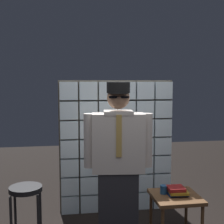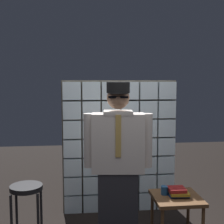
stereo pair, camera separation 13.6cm
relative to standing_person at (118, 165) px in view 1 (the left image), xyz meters
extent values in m
cube|color=silver|center=(-0.49, 1.01, -0.82)|extent=(0.24, 0.08, 0.24)
cube|color=silver|center=(-0.23, 1.01, -0.82)|extent=(0.24, 0.08, 0.24)
cube|color=silver|center=(0.03, 1.01, -0.82)|extent=(0.24, 0.08, 0.24)
cube|color=silver|center=(0.29, 1.01, -0.82)|extent=(0.24, 0.08, 0.24)
cube|color=silver|center=(0.55, 1.01, -0.82)|extent=(0.24, 0.08, 0.24)
cube|color=silver|center=(0.82, 1.01, -0.82)|extent=(0.24, 0.08, 0.24)
cube|color=silver|center=(-0.49, 1.01, -0.56)|extent=(0.24, 0.08, 0.24)
cube|color=silver|center=(-0.23, 1.01, -0.56)|extent=(0.24, 0.08, 0.24)
cube|color=silver|center=(0.03, 1.01, -0.56)|extent=(0.24, 0.08, 0.24)
cube|color=silver|center=(0.29, 1.01, -0.56)|extent=(0.24, 0.08, 0.24)
cube|color=silver|center=(0.55, 1.01, -0.56)|extent=(0.24, 0.08, 0.24)
cube|color=silver|center=(0.82, 1.01, -0.56)|extent=(0.24, 0.08, 0.24)
cube|color=silver|center=(-0.49, 1.01, -0.30)|extent=(0.24, 0.08, 0.24)
cube|color=silver|center=(-0.23, 1.01, -0.30)|extent=(0.24, 0.08, 0.24)
cube|color=silver|center=(0.03, 1.01, -0.30)|extent=(0.24, 0.08, 0.24)
cube|color=silver|center=(0.29, 1.01, -0.30)|extent=(0.24, 0.08, 0.24)
cube|color=silver|center=(0.55, 1.01, -0.30)|extent=(0.24, 0.08, 0.24)
cube|color=silver|center=(0.82, 1.01, -0.30)|extent=(0.24, 0.08, 0.24)
cube|color=silver|center=(-0.49, 1.01, -0.04)|extent=(0.24, 0.08, 0.24)
cube|color=silver|center=(-0.23, 1.01, -0.04)|extent=(0.24, 0.08, 0.24)
cube|color=silver|center=(0.03, 1.01, -0.04)|extent=(0.24, 0.08, 0.24)
cube|color=silver|center=(0.29, 1.01, -0.04)|extent=(0.24, 0.08, 0.24)
cube|color=silver|center=(0.55, 1.01, -0.04)|extent=(0.24, 0.08, 0.24)
cube|color=silver|center=(0.82, 1.01, -0.04)|extent=(0.24, 0.08, 0.24)
cube|color=silver|center=(-0.49, 1.01, 0.22)|extent=(0.24, 0.08, 0.24)
cube|color=silver|center=(-0.23, 1.01, 0.22)|extent=(0.24, 0.08, 0.24)
cube|color=silver|center=(0.03, 1.01, 0.22)|extent=(0.24, 0.08, 0.24)
cube|color=silver|center=(0.29, 1.01, 0.22)|extent=(0.24, 0.08, 0.24)
cube|color=silver|center=(0.55, 1.01, 0.22)|extent=(0.24, 0.08, 0.24)
cube|color=silver|center=(0.82, 1.01, 0.22)|extent=(0.24, 0.08, 0.24)
cube|color=silver|center=(-0.49, 1.01, 0.48)|extent=(0.24, 0.08, 0.24)
cube|color=silver|center=(-0.23, 1.01, 0.48)|extent=(0.24, 0.08, 0.24)
cube|color=silver|center=(0.03, 1.01, 0.48)|extent=(0.24, 0.08, 0.24)
cube|color=silver|center=(0.29, 1.01, 0.48)|extent=(0.24, 0.08, 0.24)
cube|color=silver|center=(0.55, 1.01, 0.48)|extent=(0.24, 0.08, 0.24)
cube|color=silver|center=(0.82, 1.01, 0.48)|extent=(0.24, 0.08, 0.24)
cube|color=silver|center=(-0.49, 1.01, 0.75)|extent=(0.24, 0.08, 0.24)
cube|color=silver|center=(-0.23, 1.01, 0.75)|extent=(0.24, 0.08, 0.24)
cube|color=silver|center=(0.03, 1.01, 0.75)|extent=(0.24, 0.08, 0.24)
cube|color=silver|center=(0.29, 1.01, 0.75)|extent=(0.24, 0.08, 0.24)
cube|color=silver|center=(0.55, 1.01, 0.75)|extent=(0.24, 0.08, 0.24)
cube|color=silver|center=(0.82, 1.01, 0.75)|extent=(0.24, 0.08, 0.24)
cube|color=#5B5447|center=(0.16, 1.06, -0.04)|extent=(1.59, 0.02, 1.85)
cube|color=#28282D|center=(0.00, 0.00, -0.51)|extent=(0.44, 0.26, 0.87)
cube|color=silver|center=(0.00, 0.00, 0.23)|extent=(0.57, 0.29, 0.62)
cube|color=tan|center=(-0.01, -0.12, 0.33)|extent=(0.06, 0.02, 0.43)
cube|color=silver|center=(0.00, 0.00, 0.55)|extent=(0.33, 0.28, 0.04)
sphere|color=#A87A5B|center=(0.00, 0.00, 0.71)|extent=(0.24, 0.24, 0.24)
ellipsoid|color=black|center=(-0.01, -0.05, 0.67)|extent=(0.16, 0.10, 0.11)
cube|color=black|center=(-0.01, -0.11, 0.72)|extent=(0.20, 0.03, 0.02)
cylinder|color=black|center=(-0.01, -0.09, 0.76)|extent=(0.19, 0.19, 0.01)
cylinder|color=black|center=(0.00, 0.00, 0.81)|extent=(0.24, 0.24, 0.11)
cylinder|color=silver|center=(0.30, -0.03, 0.26)|extent=(0.12, 0.12, 0.57)
cylinder|color=silver|center=(-0.30, 0.03, 0.26)|extent=(0.12, 0.12, 0.57)
cylinder|color=black|center=(-0.96, 0.06, -0.23)|extent=(0.34, 0.34, 0.05)
cylinder|color=black|center=(-1.10, 0.20, -0.60)|extent=(0.03, 0.03, 0.69)
cylinder|color=black|center=(-0.83, 0.20, -0.60)|extent=(0.03, 0.03, 0.69)
cube|color=brown|center=(0.66, 0.05, -0.41)|extent=(0.52, 0.52, 0.04)
cylinder|color=brown|center=(0.44, 0.27, -0.69)|extent=(0.04, 0.04, 0.51)
cylinder|color=brown|center=(0.88, 0.27, -0.69)|extent=(0.04, 0.04, 0.51)
cube|color=navy|center=(0.68, 0.05, -0.38)|extent=(0.21, 0.15, 0.03)
cube|color=olive|center=(0.68, 0.04, -0.35)|extent=(0.22, 0.19, 0.03)
cube|color=maroon|center=(0.66, 0.05, -0.32)|extent=(0.19, 0.18, 0.04)
cylinder|color=navy|center=(0.54, 0.12, -0.34)|extent=(0.08, 0.08, 0.09)
torus|color=navy|center=(0.60, 0.12, -0.34)|extent=(0.06, 0.01, 0.06)
camera|label=1|loc=(-0.55, -3.14, 0.88)|focal=49.52mm
camera|label=2|loc=(-0.41, -3.15, 0.88)|focal=49.52mm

